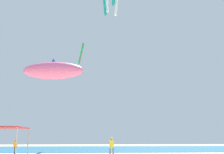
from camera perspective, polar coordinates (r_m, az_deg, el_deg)
name	(u,v)px	position (r m, az deg, el deg)	size (l,w,h in m)	color
ocean_strip	(108,149)	(42.82, -0.84, -15.46)	(110.00, 24.41, 0.03)	#1E6B93
canopy_tent	(3,129)	(19.99, -22.86, -10.45)	(2.91, 3.28, 2.39)	#B2B2B7
person_near_tent	(15,145)	(28.79, -20.49, -13.88)	(0.38, 0.42, 1.59)	#33384C
person_leftmost	(112,145)	(25.00, -0.08, -14.75)	(0.45, 0.41, 1.71)	slate
kite_parafoil_green	(81,54)	(43.17, -6.85, 5.08)	(1.11, 4.22, 2.57)	green
kite_inflatable_pink	(53,70)	(26.00, -12.80, 1.42)	(6.12, 2.72, 2.43)	pink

